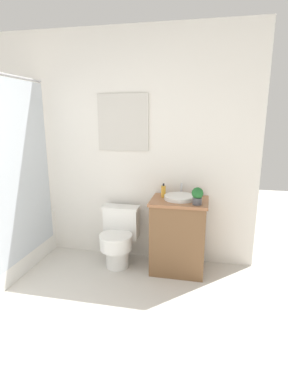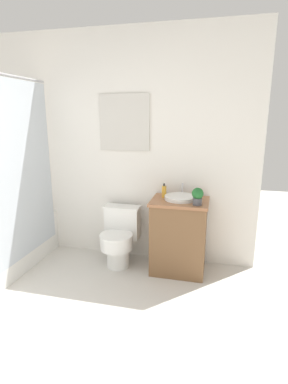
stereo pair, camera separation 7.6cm
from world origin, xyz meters
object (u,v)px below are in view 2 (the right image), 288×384
at_px(toilet, 119,236).
at_px(potted_plant, 198,196).
at_px(soap_bottle, 164,191).
at_px(sink, 180,198).

height_order(toilet, potted_plant, potted_plant).
height_order(soap_bottle, potted_plant, potted_plant).
bearing_deg(soap_bottle, sink, -14.14).
bearing_deg(toilet, sink, 2.88).
relative_size(soap_bottle, potted_plant, 0.86).
height_order(toilet, soap_bottle, soap_bottle).
distance_m(sink, soap_bottle, 0.19).
bearing_deg(toilet, soap_bottle, 9.23).
xyz_separation_m(soap_bottle, potted_plant, (0.36, -0.20, 0.03)).
distance_m(soap_bottle, potted_plant, 0.41).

